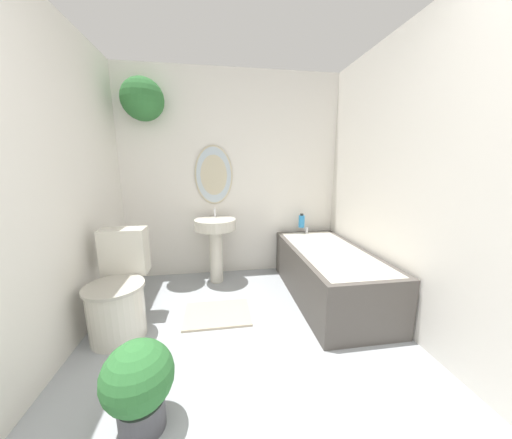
# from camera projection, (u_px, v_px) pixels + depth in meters

# --- Properties ---
(wall_back) EXTENTS (2.66, 0.43, 2.40)m
(wall_back) POSITION_uv_depth(u_px,v_px,m) (219.00, 164.00, 3.01)
(wall_back) COLOR silver
(wall_back) RESTS_ON ground_plane
(wall_left) EXTENTS (0.06, 2.98, 2.40)m
(wall_left) POSITION_uv_depth(u_px,v_px,m) (25.00, 187.00, 1.49)
(wall_left) COLOR silver
(wall_left) RESTS_ON ground_plane
(wall_right) EXTENTS (0.06, 2.98, 2.40)m
(wall_right) POSITION_uv_depth(u_px,v_px,m) (424.00, 183.00, 1.88)
(wall_right) COLOR silver
(wall_right) RESTS_ON ground_plane
(toilet) EXTENTS (0.44, 0.61, 0.81)m
(toilet) POSITION_uv_depth(u_px,v_px,m) (119.00, 294.00, 2.04)
(toilet) COLOR beige
(toilet) RESTS_ON ground_plane
(pedestal_sink) EXTENTS (0.46, 0.46, 0.84)m
(pedestal_sink) POSITION_uv_depth(u_px,v_px,m) (216.00, 236.00, 2.90)
(pedestal_sink) COLOR beige
(pedestal_sink) RESTS_ON ground_plane
(bathtub) EXTENTS (0.72, 1.53, 0.58)m
(bathtub) POSITION_uv_depth(u_px,v_px,m) (328.00, 272.00, 2.60)
(bathtub) COLOR #4C4742
(bathtub) RESTS_ON ground_plane
(shampoo_bottle) EXTENTS (0.07, 0.07, 0.17)m
(shampoo_bottle) POSITION_uv_depth(u_px,v_px,m) (302.00, 221.00, 3.16)
(shampoo_bottle) COLOR #2D84C6
(shampoo_bottle) RESTS_ON bathtub
(potted_plant) EXTENTS (0.35, 0.35, 0.48)m
(potted_plant) POSITION_uv_depth(u_px,v_px,m) (139.00, 383.00, 1.27)
(potted_plant) COLOR #47474C
(potted_plant) RESTS_ON ground_plane
(bath_mat) EXTENTS (0.58, 0.44, 0.02)m
(bath_mat) POSITION_uv_depth(u_px,v_px,m) (217.00, 314.00, 2.32)
(bath_mat) COLOR #B7A88E
(bath_mat) RESTS_ON ground_plane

